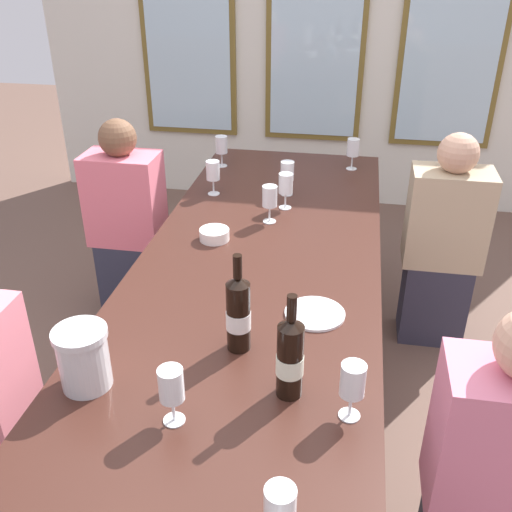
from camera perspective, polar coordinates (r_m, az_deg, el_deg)
The scene contains 20 objects.
ground_plane at distance 2.75m, azimuth 0.05°, elevation -14.46°, with size 12.00×12.00×0.00m, color brown.
back_wall_with_windows at distance 4.48m, azimuth 6.06°, elevation 23.08°, with size 4.17×0.10×2.90m.
dining_table at distance 2.34m, azimuth 0.06°, elevation -2.23°, with size 0.97×2.81×0.74m.
white_plate_0 at distance 2.02m, azimuth 5.79°, elevation -5.63°, with size 0.21×0.21×0.01m, color white.
metal_pitcher at distance 1.74m, azimuth -16.56°, elevation -9.54°, with size 0.16×0.16×0.19m.
wine_bottle_0 at distance 1.79m, azimuth -1.74°, elevation -5.64°, with size 0.08×0.08×0.33m.
wine_bottle_1 at distance 1.62m, azimuth 3.36°, elevation -9.91°, with size 0.08×0.08×0.33m.
tasting_bowl_0 at distance 2.50m, azimuth -4.10°, elevation 2.11°, with size 0.13×0.13×0.05m, color white.
wine_glass_0 at distance 3.32m, azimuth -3.41°, elevation 10.70°, with size 0.07×0.07×0.17m.
wine_glass_1 at distance 1.56m, azimuth -8.30°, elevation -12.63°, with size 0.07×0.07×0.17m.
wine_glass_2 at distance 1.29m, azimuth 2.36°, elevation -23.58°, with size 0.07×0.07×0.17m.
wine_glass_3 at distance 2.93m, azimuth -4.25°, elevation 8.28°, with size 0.07×0.07×0.17m.
wine_glass_4 at distance 3.31m, azimuth 9.50°, elevation 10.39°, with size 0.07×0.07×0.17m.
wine_glass_5 at distance 2.92m, azimuth 3.08°, elevation 8.16°, with size 0.07×0.07×0.17m.
wine_glass_6 at distance 1.58m, azimuth 9.45°, elevation -12.15°, with size 0.07×0.07×0.17m.
wine_glass_7 at distance 2.62m, azimuth 1.35°, elevation 5.70°, with size 0.07×0.07×0.17m.
wine_glass_9 at distance 2.76m, azimuth 2.93°, elevation 7.03°, with size 0.07×0.07×0.17m.
seated_person_0 at distance 3.18m, azimuth -12.45°, elevation 2.78°, with size 0.38×0.24×1.11m.
seated_person_1 at distance 3.04m, azimuth 17.78°, elevation 0.79°, with size 0.38×0.24×1.11m.
seated_person_3 at distance 1.89m, azimuth 22.33°, elevation -20.02°, with size 0.38×0.24×1.11m.
Camera 1 is at (0.35, -1.97, 1.88)m, focal length 40.78 mm.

